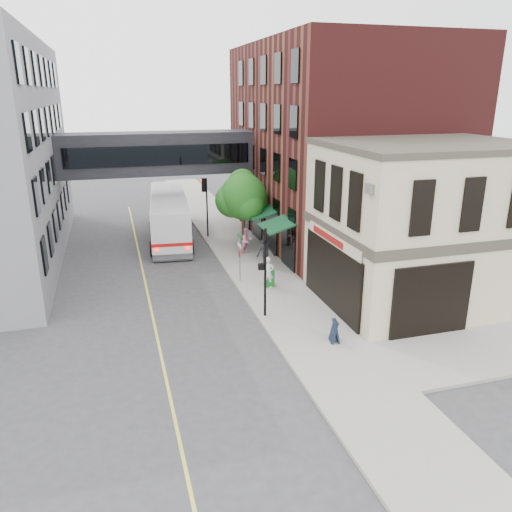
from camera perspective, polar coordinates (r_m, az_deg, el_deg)
ground at (r=23.37m, az=1.54°, el=-9.22°), size 120.00×120.00×0.00m
sidewalk_main at (r=36.37m, az=-2.14°, el=1.11°), size 4.00×60.00×0.15m
corner_building at (r=27.40m, az=18.51°, el=3.42°), size 10.19×8.12×8.45m
brick_building at (r=38.57m, az=9.21°, el=12.37°), size 13.76×18.00×14.00m
skyway_bridge at (r=38.13m, az=-11.22°, el=11.46°), size 14.00×3.18×3.00m
traffic_signal_near at (r=24.05m, az=1.00°, el=-0.67°), size 0.44×0.22×4.60m
traffic_signal_far at (r=38.06m, az=-5.86°, el=6.87°), size 0.53×0.28×4.50m
street_sign_pole at (r=28.96m, az=-1.88°, el=0.45°), size 0.08×0.75×3.00m
street_tree at (r=34.73m, az=-1.58°, el=6.83°), size 3.80×3.20×5.60m
lane_marking at (r=31.66m, az=-12.72°, el=-2.12°), size 0.12×40.00×0.01m
bus at (r=38.93m, az=-9.87°, el=4.70°), size 3.88×12.44×3.29m
pedestrian_a at (r=28.30m, az=1.40°, el=-1.89°), size 0.75×0.62×1.78m
pedestrian_b at (r=34.28m, az=-1.06°, el=1.76°), size 1.09×0.99×1.81m
pedestrian_c at (r=31.75m, az=1.12°, el=0.48°), size 1.25×0.76×1.89m
newspaper_box at (r=28.60m, az=1.57°, el=-2.50°), size 0.54×0.49×1.00m
sandwich_board at (r=22.68m, az=8.99°, el=-8.47°), size 0.46×0.63×1.03m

